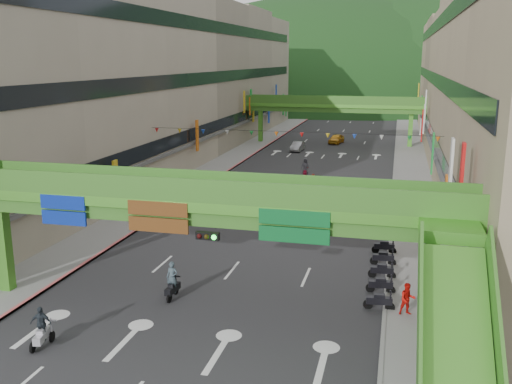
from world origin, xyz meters
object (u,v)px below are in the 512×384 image
at_px(scooter_rider_mid, 314,184).
at_px(car_silver, 298,146).
at_px(overpass_near, 210,217).
at_px(pedestrian_red, 407,302).
at_px(car_yellow, 336,139).
at_px(scooter_rider_near, 172,282).

xyz_separation_m(scooter_rider_mid, car_silver, (-5.86, 24.78, -0.35)).
bearing_deg(car_silver, scooter_rider_mid, -71.94).
xyz_separation_m(overpass_near, scooter_rider_mid, (0.90, 27.62, -4.22)).
bearing_deg(car_silver, pedestrian_red, -69.34).
distance_m(car_silver, car_yellow, 9.53).
xyz_separation_m(scooter_rider_mid, pedestrian_red, (8.33, -25.00, -0.18)).
height_order(overpass_near, car_yellow, overpass_near).
bearing_deg(pedestrian_red, scooter_rider_near, 166.60).
height_order(scooter_rider_near, pedestrian_red, scooter_rider_near).
xyz_separation_m(overpass_near, car_yellow, (-0.55, 60.85, -4.51)).
relative_size(overpass_near, car_silver, 7.22).
relative_size(scooter_rider_near, car_silver, 0.53).
distance_m(overpass_near, scooter_rider_near, 5.46).
relative_size(scooter_rider_mid, pedestrian_red, 1.19).
height_order(scooter_rider_mid, pedestrian_red, scooter_rider_mid).
distance_m(overpass_near, pedestrian_red, 10.55).
bearing_deg(car_silver, scooter_rider_near, -82.84).
bearing_deg(car_yellow, overpass_near, -79.58).
distance_m(overpass_near, scooter_rider_mid, 27.96).
xyz_separation_m(scooter_rider_near, pedestrian_red, (12.07, 0.68, -0.15)).
xyz_separation_m(overpass_near, scooter_rider_near, (-2.84, 1.93, -4.25)).
xyz_separation_m(overpass_near, car_silver, (-4.96, 52.41, -4.57)).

